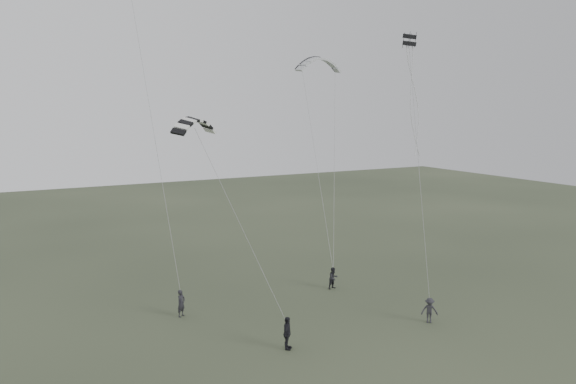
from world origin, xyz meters
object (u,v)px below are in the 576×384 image
flyer_left (181,303)px  kite_pale_large (319,58)px  kite_striped (194,119)px  flyer_far (429,310)px  flyer_right (333,278)px  kite_box (410,40)px  flyer_center (287,333)px

flyer_left → kite_pale_large: kite_pale_large is taller
flyer_left → kite_striped: kite_striped is taller
kite_pale_large → flyer_left: bearing=-155.8°
flyer_far → kite_pale_large: 21.63m
flyer_right → kite_pale_large: kite_pale_large is taller
flyer_far → kite_striped: bearing=-175.0°
flyer_left → flyer_far: bearing=-65.3°
kite_box → flyer_center: bearing=-166.6°
flyer_center → kite_striped: kite_striped is taller
flyer_right → flyer_center: size_ratio=0.87×
flyer_left → flyer_right: flyer_left is taller
flyer_right → kite_box: 17.00m
flyer_right → flyer_center: bearing=-147.0°
kite_striped → kite_pale_large: bearing=-3.0°
flyer_right → kite_pale_large: 17.35m
flyer_far → kite_pale_large: size_ratio=0.40×
flyer_left → flyer_far: 15.09m
kite_pale_large → kite_striped: 16.17m
flyer_center → kite_pale_large: bearing=4.6°
flyer_right → kite_striped: kite_striped is taller
flyer_right → flyer_far: 8.32m
flyer_right → flyer_far: bearing=-90.2°
flyer_left → flyer_center: (3.48, -7.32, 0.06)m
flyer_far → kite_striped: size_ratio=0.47×
flyer_left → flyer_center: bearing=-97.6°
flyer_left → kite_box: kite_box is taller
flyer_far → kite_box: 17.01m
kite_pale_large → kite_box: 10.09m
flyer_center → kite_pale_large: (10.33, 13.90, 15.77)m
flyer_right → flyer_far: (1.54, -8.17, -0.01)m
flyer_far → flyer_center: bearing=-151.4°
kite_striped → kite_box: kite_box is taller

